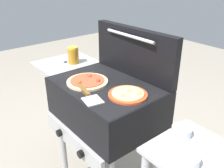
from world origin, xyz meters
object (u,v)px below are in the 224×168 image
at_px(pizza_cheese, 128,94).
at_px(spatula, 87,94).
at_px(pizza_pepperoni, 87,81).
at_px(sauce_jar, 73,55).
at_px(topping_bowl_near, 181,132).
at_px(grill, 105,105).
at_px(topping_bowl_far, 187,160).

bearing_deg(pizza_cheese, spatula, -131.22).
relative_size(pizza_pepperoni, sauce_jar, 2.07).
distance_m(sauce_jar, spatula, 0.51).
bearing_deg(pizza_pepperoni, topping_bowl_near, 11.16).
distance_m(pizza_cheese, topping_bowl_near, 0.33).
relative_size(grill, pizza_cheese, 4.54).
distance_m(pizza_pepperoni, topping_bowl_far, 0.73).
xyz_separation_m(pizza_cheese, spatula, (-0.15, -0.17, -0.00)).
relative_size(pizza_pepperoni, topping_bowl_near, 2.65).
bearing_deg(topping_bowl_near, pizza_cheese, -172.51).
height_order(sauce_jar, spatula, sauce_jar).
distance_m(topping_bowl_near, topping_bowl_far, 0.19).
bearing_deg(sauce_jar, grill, -5.53).
distance_m(pizza_cheese, topping_bowl_far, 0.47).
xyz_separation_m(sauce_jar, spatula, (0.46, -0.20, -0.05)).
xyz_separation_m(grill, topping_bowl_near, (0.52, 0.05, 0.07)).
bearing_deg(grill, spatula, -71.97).
distance_m(pizza_cheese, pizza_pepperoni, 0.28).
height_order(grill, sauce_jar, sauce_jar).
relative_size(pizza_cheese, sauce_jar, 1.79).
height_order(pizza_cheese, sauce_jar, sauce_jar).
height_order(pizza_cheese, topping_bowl_near, pizza_cheese).
height_order(grill, topping_bowl_far, grill).
relative_size(topping_bowl_near, topping_bowl_far, 0.94).
bearing_deg(sauce_jar, pizza_pepperoni, -18.02).
height_order(pizza_cheese, topping_bowl_far, pizza_cheese).
bearing_deg(pizza_cheese, sauce_jar, 176.85).
relative_size(pizza_cheese, topping_bowl_near, 2.28).
bearing_deg(pizza_pepperoni, spatula, -35.48).
distance_m(grill, spatula, 0.23).
bearing_deg(spatula, pizza_cheese, 48.78).
xyz_separation_m(grill, pizza_cheese, (0.20, 0.01, 0.15)).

